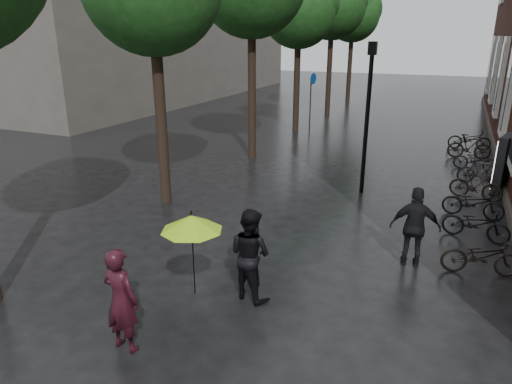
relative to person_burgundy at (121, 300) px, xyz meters
The scene contains 9 objects.
bg_building 34.98m from the person_burgundy, 128.11° to the left, with size 16.00×30.00×14.00m, color #47423D.
person_burgundy is the anchor object (origin of this frame).
person_black 2.55m from the person_burgundy, 61.11° to the left, with size 0.89×0.69×1.83m, color black.
lime_umbrella 1.64m from the person_burgundy, 60.12° to the left, with size 1.06×1.06×1.57m.
pedestrian_walking 6.28m from the person_burgundy, 50.73° to the left, with size 1.06×0.44×1.81m, color black.
parked_bicycles 12.53m from the person_burgundy, 65.02° to the left, with size 2.03×12.99×1.01m.
ad_lightbox 12.72m from the person_burgundy, 61.58° to the left, with size 0.29×1.25×1.89m.
lamp_post 9.78m from the person_burgundy, 78.16° to the left, with size 0.24×0.24×4.68m.
cycle_sign 18.23m from the person_burgundy, 97.78° to the left, with size 0.16×0.55×3.04m.
Camera 1 is at (3.72, -3.96, 4.86)m, focal length 32.00 mm.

